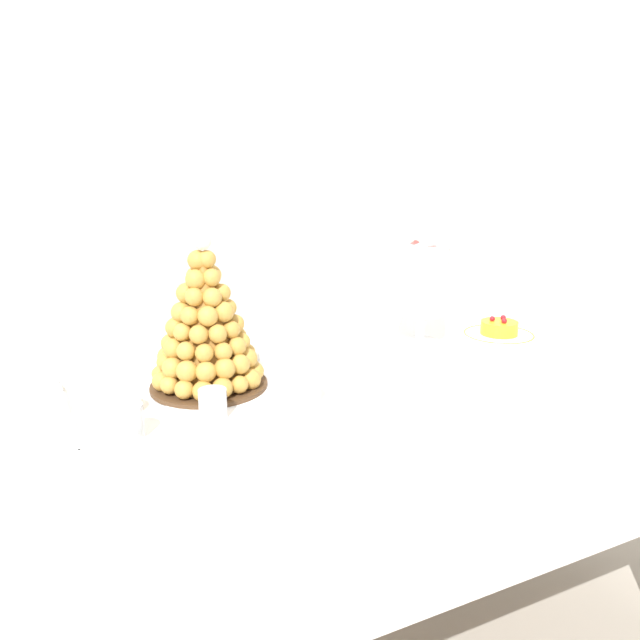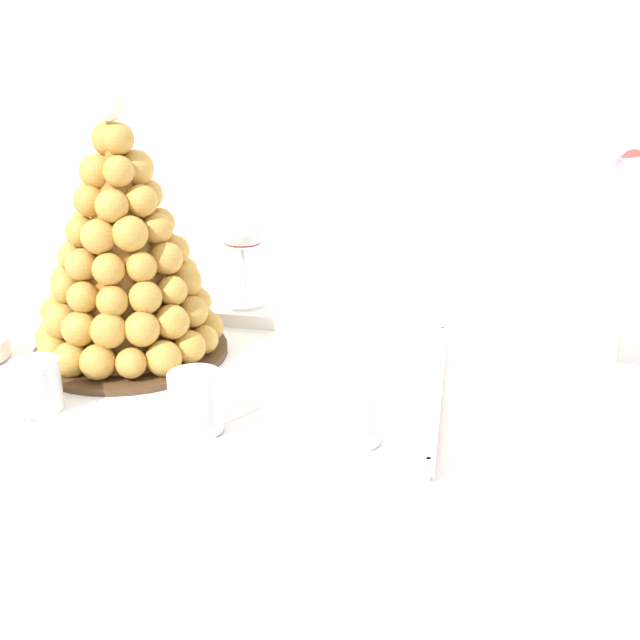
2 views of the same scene
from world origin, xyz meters
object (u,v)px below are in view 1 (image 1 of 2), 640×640
at_px(dessert_cup_left, 125,423).
at_px(dessert_cup_centre, 306,390).
at_px(macaron_goblet, 422,281).
at_px(fruit_tart_plate, 499,331).
at_px(serving_tray, 241,392).
at_px(creme_brulee_ramekin, 120,404).
at_px(dessert_cup_mid_left, 213,405).
at_px(wine_glass, 214,308).
at_px(croquembouche, 206,328).
at_px(dessert_cup_mid_right, 377,377).

distance_m(dessert_cup_left, dessert_cup_centre, 0.33).
bearing_deg(macaron_goblet, fruit_tart_plate, -12.10).
xyz_separation_m(serving_tray, creme_brulee_ramekin, (-0.23, 0.01, 0.02)).
distance_m(serving_tray, dessert_cup_mid_left, 0.14).
xyz_separation_m(dessert_cup_mid_left, fruit_tart_plate, (0.82, 0.19, -0.02)).
bearing_deg(wine_glass, macaron_goblet, -15.67).
height_order(dessert_cup_left, macaron_goblet, macaron_goblet).
relative_size(macaron_goblet, fruit_tart_plate, 1.42).
xyz_separation_m(dessert_cup_left, wine_glass, (0.27, 0.38, 0.08)).
bearing_deg(wine_glass, fruit_tart_plate, -14.58).
xyz_separation_m(serving_tray, dessert_cup_left, (-0.24, -0.12, 0.03)).
xyz_separation_m(croquembouche, fruit_tart_plate, (0.78, 0.03, -0.12)).
xyz_separation_m(dessert_cup_mid_right, creme_brulee_ramekin, (-0.47, 0.12, -0.01)).
distance_m(dessert_cup_left, dessert_cup_mid_right, 0.49).
bearing_deg(fruit_tart_plate, dessert_cup_centre, -162.69).
height_order(dessert_cup_mid_left, macaron_goblet, macaron_goblet).
bearing_deg(dessert_cup_centre, dessert_cup_mid_right, 1.37).
distance_m(fruit_tart_plate, wine_glass, 0.73).
height_order(macaron_goblet, wine_glass, macaron_goblet).
bearing_deg(dessert_cup_left, croquembouche, 41.27).
height_order(croquembouche, dessert_cup_left, croquembouche).
bearing_deg(macaron_goblet, creme_brulee_ramekin, -170.55).
bearing_deg(croquembouche, wine_glass, 68.76).
distance_m(serving_tray, creme_brulee_ramekin, 0.23).
height_order(creme_brulee_ramekin, fruit_tart_plate, fruit_tart_plate).
bearing_deg(macaron_goblet, dessert_cup_mid_left, -158.86).
bearing_deg(creme_brulee_ramekin, dessert_cup_centre, -21.02).
bearing_deg(wine_glass, creme_brulee_ramekin, -135.33).
bearing_deg(creme_brulee_ramekin, fruit_tart_plate, 4.67).
bearing_deg(dessert_cup_centre, wine_glass, 98.13).
bearing_deg(wine_glass, serving_tray, -97.17).
xyz_separation_m(dessert_cup_centre, wine_glass, (-0.05, 0.38, 0.08)).
distance_m(dessert_cup_left, dessert_cup_mid_left, 0.15).
height_order(dessert_cup_mid_right, wine_glass, wine_glass).
height_order(dessert_cup_mid_left, dessert_cup_mid_right, same).
distance_m(croquembouche, dessert_cup_left, 0.27).
bearing_deg(dessert_cup_mid_left, wine_glass, 71.82).
xyz_separation_m(dessert_cup_left, dessert_cup_mid_left, (0.15, 0.01, -0.00)).
bearing_deg(dessert_cup_mid_right, dessert_cup_centre, -178.63).
xyz_separation_m(dessert_cup_mid_left, macaron_goblet, (0.60, 0.23, 0.12)).
xyz_separation_m(dessert_cup_mid_right, fruit_tart_plate, (0.49, 0.20, -0.02)).
distance_m(dessert_cup_centre, wine_glass, 0.39).
distance_m(dessert_cup_mid_left, dessert_cup_mid_right, 0.33).
xyz_separation_m(dessert_cup_centre, fruit_tart_plate, (0.64, 0.20, -0.02)).
bearing_deg(fruit_tart_plate, dessert_cup_mid_right, -157.96).
height_order(croquembouche, dessert_cup_mid_left, croquembouche).
height_order(creme_brulee_ramekin, wine_glass, wine_glass).
relative_size(dessert_cup_left, macaron_goblet, 0.24).
bearing_deg(dessert_cup_mid_right, macaron_goblet, 41.77).
distance_m(dessert_cup_centre, creme_brulee_ramekin, 0.34).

